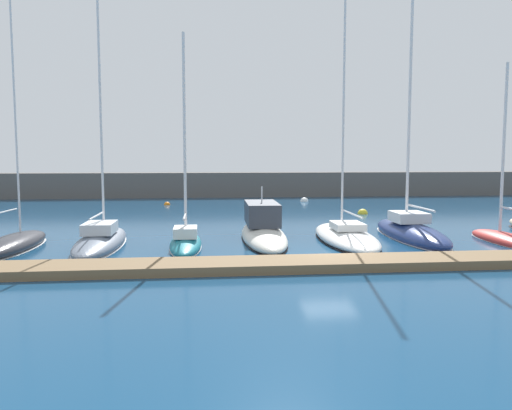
{
  "coord_description": "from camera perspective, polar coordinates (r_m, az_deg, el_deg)",
  "views": [
    {
      "loc": [
        -5.91,
        -22.71,
        4.71
      ],
      "look_at": [
        -2.94,
        5.04,
        2.06
      ],
      "focal_mm": 34.9,
      "sensor_mm": 36.0,
      "label": 1
    }
  ],
  "objects": [
    {
      "name": "sailboat_charcoal_nearest",
      "position": [
        28.61,
        -26.06,
        -3.95
      ],
      "size": [
        2.36,
        7.59,
        16.44
      ],
      "rotation": [
        0.0,
        0.0,
        1.53
      ],
      "color": "#2D2D33",
      "rests_on": "ground_plane"
    },
    {
      "name": "motorboat_ivory_fourth",
      "position": [
        28.96,
        0.8,
        -2.86
      ],
      "size": [
        2.71,
        10.29,
        3.37
      ],
      "rotation": [
        0.0,
        0.0,
        1.55
      ],
      "color": "silver",
      "rests_on": "ground_plane"
    },
    {
      "name": "mooring_buoy_yellow",
      "position": [
        42.96,
        12.13,
        -1.0
      ],
      "size": [
        0.85,
        0.85,
        0.85
      ],
      "primitive_type": "sphere",
      "color": "yellow",
      "rests_on": "ground_plane"
    },
    {
      "name": "breakwater_seawall",
      "position": [
        60.83,
        -0.52,
        2.37
      ],
      "size": [
        108.0,
        3.17,
        2.95
      ],
      "primitive_type": "cube",
      "color": "#5B5651",
      "rests_on": "ground_plane"
    },
    {
      "name": "sailboat_slate_second",
      "position": [
        27.82,
        -17.35,
        -3.83
      ],
      "size": [
        2.32,
        9.12,
        15.44
      ],
      "rotation": [
        0.0,
        0.0,
        1.57
      ],
      "color": "slate",
      "rests_on": "ground_plane"
    },
    {
      "name": "mooring_buoy_orange",
      "position": [
        50.76,
        -10.16,
        0.01
      ],
      "size": [
        0.63,
        0.63,
        0.63
      ],
      "primitive_type": "sphere",
      "color": "orange",
      "rests_on": "ground_plane"
    },
    {
      "name": "sailboat_teal_third",
      "position": [
        26.65,
        -8.06,
        -4.07
      ],
      "size": [
        1.68,
        6.69,
        11.44
      ],
      "rotation": [
        0.0,
        0.0,
        1.57
      ],
      "color": "#19707F",
      "rests_on": "ground_plane"
    },
    {
      "name": "ground_plane",
      "position": [
        23.94,
        8.36,
        -5.99
      ],
      "size": [
        120.0,
        120.0,
        0.0
      ],
      "primitive_type": "plane",
      "color": "navy"
    },
    {
      "name": "sailboat_white_fifth",
      "position": [
        28.64,
        10.22,
        -3.5
      ],
      "size": [
        3.16,
        9.57,
        15.4
      ],
      "rotation": [
        0.0,
        0.0,
        1.54
      ],
      "color": "white",
      "rests_on": "ground_plane"
    },
    {
      "name": "dock_pier",
      "position": [
        21.92,
        9.74,
        -6.56
      ],
      "size": [
        36.24,
        2.33,
        0.39
      ],
      "primitive_type": "cube",
      "color": "brown",
      "rests_on": "ground_plane"
    },
    {
      "name": "mooring_buoy_white",
      "position": [
        54.15,
        5.56,
        0.4
      ],
      "size": [
        0.89,
        0.89,
        0.89
      ],
      "primitive_type": "sphere",
      "color": "white",
      "rests_on": "ground_plane"
    },
    {
      "name": "sailboat_navy_sixth",
      "position": [
        30.77,
        17.26,
        -2.8
      ],
      "size": [
        2.93,
        9.92,
        18.61
      ],
      "rotation": [
        0.0,
        0.0,
        1.53
      ],
      "color": "navy",
      "rests_on": "ground_plane"
    },
    {
      "name": "sailboat_red_seventh",
      "position": [
        31.09,
        26.61,
        -3.44
      ],
      "size": [
        2.0,
        6.65,
        10.27
      ],
      "rotation": [
        0.0,
        0.0,
        1.53
      ],
      "color": "#B72D28",
      "rests_on": "ground_plane"
    }
  ]
}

